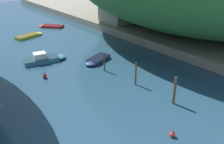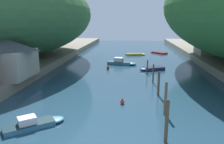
{
  "view_description": "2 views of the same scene",
  "coord_description": "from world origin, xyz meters",
  "px_view_note": "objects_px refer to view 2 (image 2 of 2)",
  "views": [
    {
      "loc": [
        -15.57,
        2.85,
        14.5
      ],
      "look_at": [
        1.83,
        24.49,
        1.54
      ],
      "focal_mm": 40.0,
      "sensor_mm": 36.0,
      "label": 1
    },
    {
      "loc": [
        0.59,
        -10.58,
        9.45
      ],
      "look_at": [
        -2.43,
        21.66,
        1.76
      ],
      "focal_mm": 35.0,
      "sensor_mm": 36.0,
      "label": 2
    }
  ],
  "objects_px": {
    "boat_yellow_tender": "(136,54)",
    "boat_small_dinghy": "(151,69)",
    "boat_mid_channel": "(122,63)",
    "channel_buoy_near": "(122,102)",
    "right_bank_cottage": "(211,43)",
    "channel_buoy_far": "(108,68)",
    "boat_near_quay": "(158,52)",
    "boat_far_right_bank": "(35,123)",
    "boathouse_shed": "(4,57)"
  },
  "relations": [
    {
      "from": "right_bank_cottage",
      "to": "channel_buoy_far",
      "type": "height_order",
      "value": "right_bank_cottage"
    },
    {
      "from": "boathouse_shed",
      "to": "channel_buoy_far",
      "type": "bearing_deg",
      "value": 42.28
    },
    {
      "from": "boat_mid_channel",
      "to": "boat_far_right_bank",
      "type": "height_order",
      "value": "boat_mid_channel"
    },
    {
      "from": "boat_small_dinghy",
      "to": "channel_buoy_near",
      "type": "xyz_separation_m",
      "value": [
        -4.72,
        -18.1,
        -0.01
      ]
    },
    {
      "from": "boat_mid_channel",
      "to": "channel_buoy_far",
      "type": "relative_size",
      "value": 7.69
    },
    {
      "from": "boathouse_shed",
      "to": "channel_buoy_far",
      "type": "xyz_separation_m",
      "value": [
        13.62,
        12.39,
        -4.04
      ]
    },
    {
      "from": "boat_yellow_tender",
      "to": "boat_small_dinghy",
      "type": "xyz_separation_m",
      "value": [
        2.61,
        -18.83,
        0.07
      ]
    },
    {
      "from": "boat_small_dinghy",
      "to": "boat_far_right_bank",
      "type": "distance_m",
      "value": 27.33
    },
    {
      "from": "right_bank_cottage",
      "to": "boat_near_quay",
      "type": "relative_size",
      "value": 1.27
    },
    {
      "from": "boat_far_right_bank",
      "to": "channel_buoy_far",
      "type": "xyz_separation_m",
      "value": [
        3.99,
        24.18,
        0.01
      ]
    },
    {
      "from": "boat_yellow_tender",
      "to": "boat_small_dinghy",
      "type": "distance_m",
      "value": 19.01
    },
    {
      "from": "right_bank_cottage",
      "to": "channel_buoy_far",
      "type": "xyz_separation_m",
      "value": [
        -23.55,
        -12.97,
        -3.78
      ]
    },
    {
      "from": "right_bank_cottage",
      "to": "boat_far_right_bank",
      "type": "xyz_separation_m",
      "value": [
        -27.54,
        -37.15,
        -3.78
      ]
    },
    {
      "from": "boat_yellow_tender",
      "to": "boat_far_right_bank",
      "type": "distance_m",
      "value": 44.29
    },
    {
      "from": "right_bank_cottage",
      "to": "boat_far_right_bank",
      "type": "relative_size",
      "value": 1.36
    },
    {
      "from": "right_bank_cottage",
      "to": "boat_small_dinghy",
      "type": "bearing_deg",
      "value": -139.85
    },
    {
      "from": "right_bank_cottage",
      "to": "channel_buoy_far",
      "type": "bearing_deg",
      "value": -151.17
    },
    {
      "from": "channel_buoy_far",
      "to": "channel_buoy_near",
      "type": "bearing_deg",
      "value": -78.38
    },
    {
      "from": "right_bank_cottage",
      "to": "boat_small_dinghy",
      "type": "height_order",
      "value": "right_bank_cottage"
    },
    {
      "from": "boat_far_right_bank",
      "to": "boat_yellow_tender",
      "type": "bearing_deg",
      "value": 129.93
    },
    {
      "from": "boathouse_shed",
      "to": "boat_near_quay",
      "type": "distance_m",
      "value": 44.3
    },
    {
      "from": "boat_yellow_tender",
      "to": "boat_small_dinghy",
      "type": "bearing_deg",
      "value": -5.38
    },
    {
      "from": "boathouse_shed",
      "to": "boat_small_dinghy",
      "type": "height_order",
      "value": "boathouse_shed"
    },
    {
      "from": "right_bank_cottage",
      "to": "boathouse_shed",
      "type": "bearing_deg",
      "value": -145.71
    },
    {
      "from": "boat_near_quay",
      "to": "boat_mid_channel",
      "type": "bearing_deg",
      "value": -157.76
    },
    {
      "from": "boat_small_dinghy",
      "to": "channel_buoy_near",
      "type": "bearing_deg",
      "value": 143.94
    },
    {
      "from": "boat_near_quay",
      "to": "boat_far_right_bank",
      "type": "xyz_separation_m",
      "value": [
        -16.19,
        -47.54,
        0.12
      ]
    },
    {
      "from": "boathouse_shed",
      "to": "channel_buoy_near",
      "type": "xyz_separation_m",
      "value": [
        17.31,
        -5.52,
        -4.08
      ]
    },
    {
      "from": "boat_near_quay",
      "to": "boat_small_dinghy",
      "type": "distance_m",
      "value": 23.49
    },
    {
      "from": "boathouse_shed",
      "to": "channel_buoy_near",
      "type": "bearing_deg",
      "value": -17.7
    },
    {
      "from": "boat_far_right_bank",
      "to": "right_bank_cottage",
      "type": "bearing_deg",
      "value": 106.14
    },
    {
      "from": "boat_small_dinghy",
      "to": "boat_near_quay",
      "type": "bearing_deg",
      "value": -30.77
    },
    {
      "from": "boat_yellow_tender",
      "to": "channel_buoy_far",
      "type": "height_order",
      "value": "channel_buoy_far"
    },
    {
      "from": "channel_buoy_near",
      "to": "channel_buoy_far",
      "type": "bearing_deg",
      "value": 101.62
    },
    {
      "from": "boat_small_dinghy",
      "to": "channel_buoy_far",
      "type": "relative_size",
      "value": 6.07
    },
    {
      "from": "right_bank_cottage",
      "to": "channel_buoy_near",
      "type": "distance_m",
      "value": 36.91
    },
    {
      "from": "boat_mid_channel",
      "to": "boat_near_quay",
      "type": "bearing_deg",
      "value": 163.16
    },
    {
      "from": "boathouse_shed",
      "to": "right_bank_cottage",
      "type": "bearing_deg",
      "value": 34.29
    },
    {
      "from": "boat_mid_channel",
      "to": "boat_small_dinghy",
      "type": "bearing_deg",
      "value": 60.75
    },
    {
      "from": "boathouse_shed",
      "to": "channel_buoy_far",
      "type": "relative_size",
      "value": 9.26
    },
    {
      "from": "boat_mid_channel",
      "to": "boat_yellow_tender",
      "type": "xyz_separation_m",
      "value": [
        3.26,
        13.83,
        -0.23
      ]
    },
    {
      "from": "boat_mid_channel",
      "to": "boat_yellow_tender",
      "type": "bearing_deg",
      "value": 177.9
    },
    {
      "from": "right_bank_cottage",
      "to": "boat_mid_channel",
      "type": "xyz_separation_m",
      "value": [
        -21.02,
        -7.78,
        -3.65
      ]
    },
    {
      "from": "boathouse_shed",
      "to": "boat_far_right_bank",
      "type": "bearing_deg",
      "value": -50.75
    },
    {
      "from": "boat_mid_channel",
      "to": "channel_buoy_far",
      "type": "height_order",
      "value": "boat_mid_channel"
    },
    {
      "from": "boat_mid_channel",
      "to": "channel_buoy_near",
      "type": "height_order",
      "value": "boat_mid_channel"
    },
    {
      "from": "boat_small_dinghy",
      "to": "boathouse_shed",
      "type": "bearing_deg",
      "value": 98.27
    },
    {
      "from": "boat_mid_channel",
      "to": "channel_buoy_far",
      "type": "distance_m",
      "value": 5.77
    },
    {
      "from": "boat_near_quay",
      "to": "boat_small_dinghy",
      "type": "relative_size",
      "value": 1.08
    },
    {
      "from": "right_bank_cottage",
      "to": "boat_near_quay",
      "type": "bearing_deg",
      "value": 137.49
    }
  ]
}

